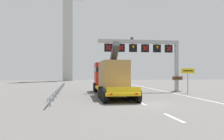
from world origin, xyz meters
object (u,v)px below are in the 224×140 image
(overhead_lane_gantry, at_px, (148,50))
(heavy_haul_truck_yellow, at_px, (110,76))
(tourist_info_sign_brown, at_px, (177,80))
(bridge_pylon_distant, at_px, (68,11))
(exit_sign_yellow, at_px, (188,74))

(overhead_lane_gantry, bearing_deg, heavy_haul_truck_yellow, -150.51)
(tourist_info_sign_brown, xyz_separation_m, bridge_pylon_distant, (-14.51, 41.81, 18.58))
(exit_sign_yellow, height_order, tourist_info_sign_brown, exit_sign_yellow)
(tourist_info_sign_brown, distance_m, bridge_pylon_distant, 48.00)
(heavy_haul_truck_yellow, height_order, tourist_info_sign_brown, heavy_haul_truck_yellow)
(heavy_haul_truck_yellow, relative_size, tourist_info_sign_brown, 7.28)
(heavy_haul_truck_yellow, relative_size, exit_sign_yellow, 4.87)
(overhead_lane_gantry, xyz_separation_m, bridge_pylon_distant, (-10.96, 41.07, 14.79))
(exit_sign_yellow, height_order, bridge_pylon_distant, bridge_pylon_distant)
(exit_sign_yellow, xyz_separation_m, bridge_pylon_distant, (-14.74, 44.14, 17.82))
(heavy_haul_truck_yellow, xyz_separation_m, exit_sign_yellow, (9.19, -0.02, 0.24))
(exit_sign_yellow, bearing_deg, heavy_haul_truck_yellow, 179.89)
(bridge_pylon_distant, bearing_deg, overhead_lane_gantry, -75.06)
(heavy_haul_truck_yellow, distance_m, tourist_info_sign_brown, 9.27)
(tourist_info_sign_brown, relative_size, bridge_pylon_distant, 0.05)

